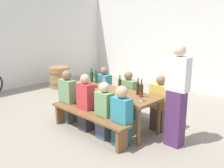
{
  "coord_description": "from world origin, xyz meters",
  "views": [
    {
      "loc": [
        3.51,
        -3.57,
        2.16
      ],
      "look_at": [
        0.0,
        0.0,
        0.9
      ],
      "focal_mm": 40.84,
      "sensor_mm": 36.0,
      "label": 1
    }
  ],
  "objects": [
    {
      "name": "seated_guest_far_2",
      "position": [
        0.82,
        0.51,
        0.53
      ],
      "size": [
        0.39,
        0.24,
        1.12
      ],
      "rotation": [
        0.0,
        0.0,
        -1.57
      ],
      "color": "brown",
      "rests_on": "ground"
    },
    {
      "name": "wine_bottle_2",
      "position": [
        0.04,
        0.19,
        0.87
      ],
      "size": [
        0.07,
        0.07,
        0.31
      ],
      "color": "#143319",
      "rests_on": "tasting_table"
    },
    {
      "name": "wine_bottle_0",
      "position": [
        -0.76,
        0.25,
        0.86
      ],
      "size": [
        0.07,
        0.07,
        0.29
      ],
      "color": "#234C2D",
      "rests_on": "tasting_table"
    },
    {
      "name": "seated_guest_far_1",
      "position": [
        -0.01,
        0.51,
        0.51
      ],
      "size": [
        0.41,
        0.24,
        1.09
      ],
      "rotation": [
        0.0,
        0.0,
        -1.57
      ],
      "color": "#285856",
      "rests_on": "ground"
    },
    {
      "name": "seated_guest_near_2",
      "position": [
        0.31,
        -0.51,
        0.52
      ],
      "size": [
        0.33,
        0.24,
        1.08
      ],
      "rotation": [
        0.0,
        0.0,
        1.57
      ],
      "color": "#465068",
      "rests_on": "ground"
    },
    {
      "name": "ground_plane",
      "position": [
        0.0,
        0.0,
        0.0
      ],
      "size": [
        24.0,
        24.0,
        0.0
      ],
      "primitive_type": "plane",
      "color": "gray"
    },
    {
      "name": "wine_glass_3",
      "position": [
        0.09,
        0.07,
        0.85
      ],
      "size": [
        0.07,
        0.07,
        0.15
      ],
      "color": "silver",
      "rests_on": "tasting_table"
    },
    {
      "name": "wine_glass_0",
      "position": [
        -0.22,
        -0.24,
        0.86
      ],
      "size": [
        0.07,
        0.07,
        0.15
      ],
      "color": "silver",
      "rests_on": "tasting_table"
    },
    {
      "name": "wine_barrel",
      "position": [
        -3.41,
        1.02,
        0.34
      ],
      "size": [
        0.67,
        0.67,
        0.68
      ],
      "color": "#9E7247",
      "rests_on": "ground"
    },
    {
      "name": "side_wall",
      "position": [
        -4.46,
        0.0,
        1.6
      ],
      "size": [
        0.2,
        7.81,
        3.2
      ],
      "primitive_type": "cube",
      "color": "silver",
      "rests_on": "ground"
    },
    {
      "name": "seated_guest_near_3",
      "position": [
        0.74,
        -0.51,
        0.53
      ],
      "size": [
        0.35,
        0.24,
        1.09
      ],
      "rotation": [
        0.0,
        0.0,
        1.57
      ],
      "color": "#2B4F59",
      "rests_on": "ground"
    },
    {
      "name": "wine_bottle_3",
      "position": [
        -0.91,
        0.25,
        0.87
      ],
      "size": [
        0.08,
        0.08,
        0.33
      ],
      "color": "#194723",
      "rests_on": "tasting_table"
    },
    {
      "name": "back_wall",
      "position": [
        0.0,
        3.7,
        1.6
      ],
      "size": [
        14.0,
        0.2,
        3.2
      ],
      "primitive_type": "cube",
      "color": "silver",
      "rests_on": "ground"
    },
    {
      "name": "seated_guest_near_1",
      "position": [
        -0.23,
        -0.51,
        0.55
      ],
      "size": [
        0.33,
        0.24,
        1.15
      ],
      "rotation": [
        0.0,
        0.0,
        1.57
      ],
      "color": "#332F38",
      "rests_on": "ground"
    },
    {
      "name": "bench_far",
      "position": [
        0.0,
        0.66,
        0.35
      ],
      "size": [
        1.96,
        0.3,
        0.45
      ],
      "color": "brown",
      "rests_on": "ground"
    },
    {
      "name": "standing_host",
      "position": [
        1.39,
        0.16,
        0.87
      ],
      "size": [
        0.38,
        0.24,
        1.78
      ],
      "rotation": [
        0.0,
        0.0,
        3.14
      ],
      "color": "#532E5D",
      "rests_on": "ground"
    },
    {
      "name": "bench_near",
      "position": [
        0.0,
        -0.66,
        0.35
      ],
      "size": [
        1.96,
        0.3,
        0.45
      ],
      "color": "brown",
      "rests_on": "ground"
    },
    {
      "name": "wine_glass_1",
      "position": [
        0.84,
        -0.1,
        0.87
      ],
      "size": [
        0.08,
        0.08,
        0.17
      ],
      "color": "silver",
      "rests_on": "tasting_table"
    },
    {
      "name": "seated_guest_near_0",
      "position": [
        -0.83,
        -0.51,
        0.54
      ],
      "size": [
        0.39,
        0.24,
        1.14
      ],
      "rotation": [
        0.0,
        0.0,
        1.57
      ],
      "color": "#3F483F",
      "rests_on": "ground"
    },
    {
      "name": "seated_guest_far_0",
      "position": [
        -0.78,
        0.51,
        0.51
      ],
      "size": [
        0.34,
        0.24,
        1.09
      ],
      "rotation": [
        0.0,
        0.0,
        -1.57
      ],
      "color": "#34425A",
      "rests_on": "ground"
    },
    {
      "name": "wine_bottle_4",
      "position": [
        0.53,
        0.18,
        0.88
      ],
      "size": [
        0.07,
        0.07,
        0.33
      ],
      "color": "#332814",
      "rests_on": "tasting_table"
    },
    {
      "name": "wine_bottle_1",
      "position": [
        0.68,
        0.1,
        0.88
      ],
      "size": [
        0.07,
        0.07,
        0.34
      ],
      "color": "#332814",
      "rests_on": "tasting_table"
    },
    {
      "name": "wine_glass_2",
      "position": [
        -0.51,
        0.26,
        0.88
      ],
      "size": [
        0.06,
        0.06,
        0.19
      ],
      "color": "silver",
      "rests_on": "tasting_table"
    },
    {
      "name": "tasting_table",
      "position": [
        0.0,
        0.0,
        0.67
      ],
      "size": [
        2.06,
        0.73,
        0.75
      ],
      "color": "brown",
      "rests_on": "ground"
    }
  ]
}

